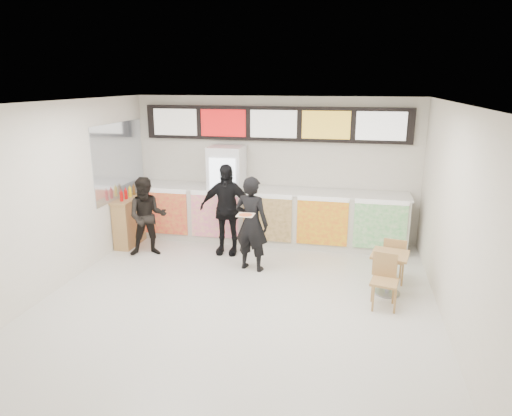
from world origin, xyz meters
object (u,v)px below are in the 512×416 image
(customer_mid, at_px, (226,209))
(cafe_table, at_px, (389,266))
(customer_main, at_px, (251,224))
(customer_left, at_px, (147,217))
(condiment_ledge, at_px, (129,221))
(drinks_fridge, at_px, (227,194))
(service_counter, at_px, (270,216))

(customer_mid, height_order, cafe_table, customer_mid)
(customer_mid, bearing_deg, customer_main, -46.58)
(customer_main, bearing_deg, customer_mid, -33.32)
(customer_left, relative_size, condiment_ledge, 1.31)
(drinks_fridge, relative_size, customer_left, 1.29)
(service_counter, xyz_separation_m, customer_main, (-0.07, -1.49, 0.28))
(customer_main, bearing_deg, drinks_fridge, -47.18)
(customer_left, bearing_deg, condiment_ledge, 123.12)
(customer_mid, bearing_deg, cafe_table, -22.33)
(drinks_fridge, relative_size, customer_main, 1.17)
(customer_mid, bearing_deg, condiment_ledge, 178.51)
(drinks_fridge, bearing_deg, customer_mid, -75.97)
(customer_main, bearing_deg, condiment_ledge, -1.98)
(service_counter, relative_size, drinks_fridge, 2.78)
(customer_main, distance_m, customer_left, 2.14)
(cafe_table, bearing_deg, drinks_fridge, 158.64)
(drinks_fridge, distance_m, condiment_ledge, 2.10)
(drinks_fridge, relative_size, customer_mid, 1.12)
(customer_main, height_order, customer_mid, customer_mid)
(service_counter, distance_m, drinks_fridge, 1.03)
(service_counter, distance_m, customer_main, 1.52)
(service_counter, height_order, cafe_table, service_counter)
(drinks_fridge, xyz_separation_m, customer_left, (-1.26, -1.22, -0.23))
(drinks_fridge, xyz_separation_m, customer_mid, (0.20, -0.81, -0.11))
(service_counter, bearing_deg, customer_left, -151.15)
(cafe_table, distance_m, condiment_ledge, 5.25)
(customer_left, bearing_deg, customer_mid, -5.46)
(customer_main, distance_m, cafe_table, 2.43)
(customer_main, bearing_deg, service_counter, -79.82)
(customer_main, relative_size, cafe_table, 1.19)
(customer_main, bearing_deg, customer_left, 5.42)
(service_counter, xyz_separation_m, customer_left, (-2.19, -1.21, 0.20))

